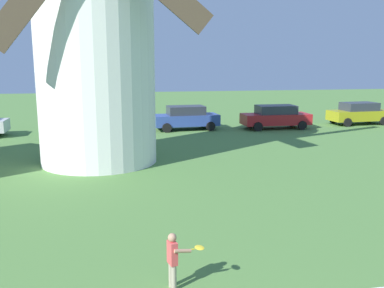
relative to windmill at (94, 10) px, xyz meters
name	(u,v)px	position (x,y,z in m)	size (l,w,h in m)	color
windmill	(94,10)	(0.00, 0.00, 0.00)	(8.85, 5.75, 13.49)	white
player_far	(174,257)	(1.66, -11.20, -5.84)	(0.74, 0.37, 1.14)	#9E937F
parked_car_green	(83,119)	(-1.26, 8.62, -5.68)	(4.17, 2.10, 1.56)	#1E6638
parked_car_blue	(186,117)	(5.33, 8.23, -5.68)	(4.31, 2.06, 1.56)	#334C99
parked_car_red	(276,117)	(11.28, 7.57, -5.68)	(4.48, 1.88, 1.56)	red
parked_car_mustard	(359,113)	(17.86, 8.34, -5.68)	(4.31, 2.06, 1.56)	#999919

